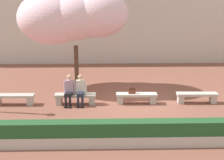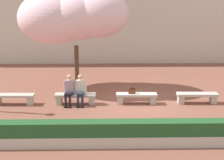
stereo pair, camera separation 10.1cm
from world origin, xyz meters
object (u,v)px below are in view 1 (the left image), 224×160
Objects in this scene: handbag at (132,91)px; cherry_tree_main at (72,16)px; person_seated_right at (80,89)px; person_seated_left at (69,89)px; stone_bench_west_end at (14,98)px; stone_bench_near_west at (75,97)px; stone_bench_near_east at (197,96)px; stone_bench_center at (137,97)px.

cherry_tree_main is at bearing 138.59° from handbag.
person_seated_left is at bearing 179.90° from person_seated_right.
person_seated_right is (2.84, -0.05, 0.40)m from stone_bench_west_end.
person_seated_left is at bearing -167.49° from stone_bench_near_west.
stone_bench_near_west is 1.00× the size of stone_bench_near_east.
stone_bench_west_end is 1.35× the size of person_seated_right.
handbag is at bearing 1.48° from person_seated_right.
cherry_tree_main is at bearing 156.78° from stone_bench_near_east.
person_seated_right is (-2.38, -0.05, 0.40)m from stone_bench_center.
person_seated_left is 2.65m from handbag.
stone_bench_west_end is 4.65m from cherry_tree_main.
stone_bench_west_end is at bearing 180.00° from stone_bench_near_west.
person_seated_left is (-2.85, -0.05, 0.40)m from stone_bench_center.
cherry_tree_main is at bearing 95.99° from stone_bench_near_west.
stone_bench_near_west is 2.42m from handbag.
cherry_tree_main is (-2.65, 2.34, 2.96)m from handbag.
stone_bench_center is at bearing 1.06° from person_seated_left.
cherry_tree_main reaches higher than stone_bench_center.
cherry_tree_main reaches higher than person_seated_left.
stone_bench_west_end is 1.00× the size of stone_bench_near_east.
stone_bench_west_end is 5.21m from stone_bench_center.
stone_bench_center is at bearing 0.00° from stone_bench_near_west.
cherry_tree_main reaches higher than handbag.
stone_bench_west_end is at bearing -135.23° from cherry_tree_main.
handbag is 4.62m from cherry_tree_main.
stone_bench_near_west is at bearing 180.00° from stone_bench_near_east.
stone_bench_west_end is at bearing 178.72° from person_seated_left.
person_seated_right is (0.47, -0.00, 0.00)m from person_seated_left.
stone_bench_center is at bearing 0.00° from stone_bench_west_end.
handbag reaches higher than stone_bench_west_end.
stone_bench_near_east is (2.61, 0.00, 0.00)m from stone_bench_center.
person_seated_left is 0.25× the size of cherry_tree_main.
cherry_tree_main is at bearing 44.77° from stone_bench_west_end.
stone_bench_center is 2.41m from person_seated_right.
cherry_tree_main is (-0.25, 2.34, 3.24)m from stone_bench_near_west.
stone_bench_west_end and stone_bench_near_east have the same top height.
stone_bench_near_east is at bearing 0.55° from person_seated_left.
stone_bench_center is 1.00× the size of stone_bench_near_east.
stone_bench_center is 5.14× the size of handbag.
handbag is (2.65, 0.06, -0.12)m from person_seated_left.
person_seated_right reaches higher than stone_bench_near_west.
stone_bench_near_west is 1.35× the size of person_seated_left.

